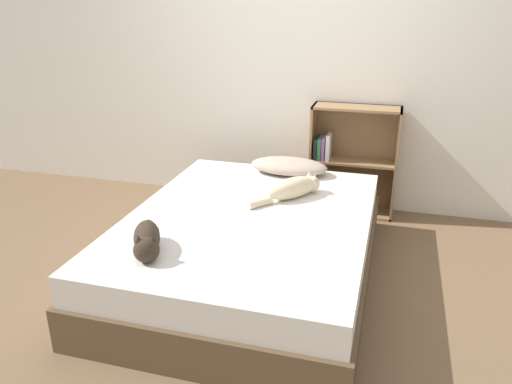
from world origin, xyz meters
The scene contains 7 objects.
ground_plane centered at (0.00, 0.00, 0.00)m, with size 8.00×8.00×0.00m, color brown.
wall_back centered at (0.00, 1.44, 1.25)m, with size 8.00×0.06×2.50m.
bed centered at (0.00, 0.00, 0.22)m, with size 1.56×2.08×0.45m.
pillow centered at (0.07, 0.86, 0.51)m, with size 0.61×0.31×0.13m.
cat_light centered at (0.21, 0.38, 0.52)m, with size 0.44×0.51×0.15m.
cat_dark centered at (-0.40, -0.63, 0.52)m, with size 0.29×0.47×0.16m.
bookshelf centered at (0.51, 1.31, 0.47)m, with size 0.72×0.26×0.93m.
Camera 1 is at (0.84, -2.81, 1.76)m, focal length 35.00 mm.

